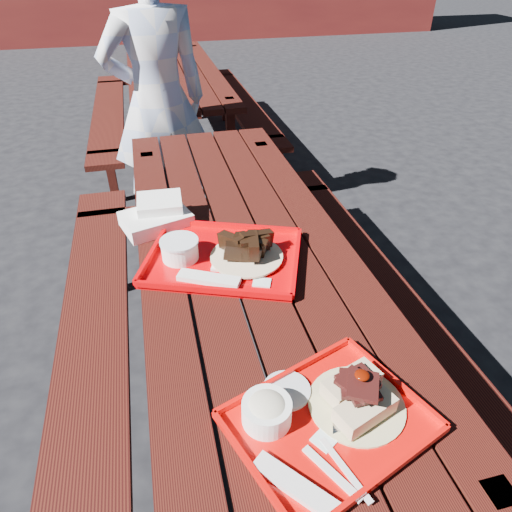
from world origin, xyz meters
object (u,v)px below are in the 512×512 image
at_px(picnic_table_near, 247,290).
at_px(far_tray, 221,256).
at_px(picnic_table_far, 175,92).
at_px(person, 158,103).
at_px(near_tray, 324,411).

bearing_deg(picnic_table_near, far_tray, -149.66).
distance_m(picnic_table_near, picnic_table_far, 2.80).
distance_m(picnic_table_far, far_tray, 2.87).
distance_m(picnic_table_near, person, 1.52).
height_order(picnic_table_far, near_tray, near_tray).
relative_size(picnic_table_near, near_tray, 4.77).
bearing_deg(far_tray, person, 93.61).
relative_size(far_tray, person, 0.35).
xyz_separation_m(picnic_table_far, far_tray, (-0.10, -2.86, 0.22)).
xyz_separation_m(picnic_table_far, near_tray, (0.02, -3.52, 0.22)).
bearing_deg(picnic_table_far, person, -98.42).
distance_m(near_tray, far_tray, 0.67).
distance_m(picnic_table_near, far_tray, 0.24).
distance_m(far_tray, person, 1.54).
xyz_separation_m(near_tray, person, (-0.21, 2.20, 0.07)).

